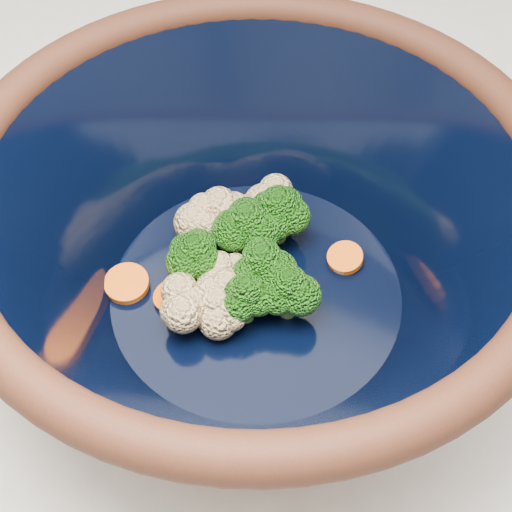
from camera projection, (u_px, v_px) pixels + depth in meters
The scene contains 3 objects.
counter at pixel (225, 484), 0.94m from camera, with size 1.20×1.20×0.90m, color silver.
mixing_bowl at pixel (256, 241), 0.49m from camera, with size 0.42×0.42×0.17m.
vegetable_pile at pixel (243, 251), 0.52m from camera, with size 0.17×0.14×0.06m.
Camera 1 is at (0.20, -0.29, 1.37)m, focal length 50.00 mm.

